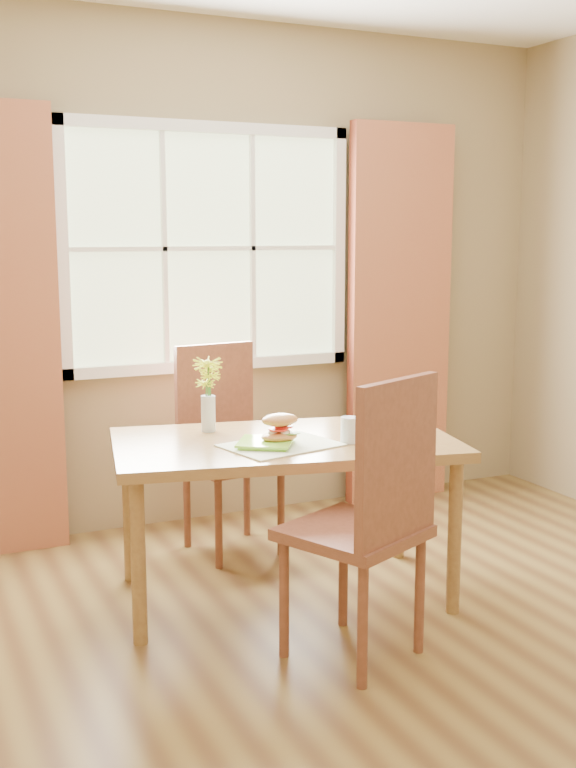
# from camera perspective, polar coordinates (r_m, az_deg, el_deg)

# --- Properties ---
(room) EXTENTS (4.24, 3.84, 2.74)m
(room) POSITION_cam_1_polar(r_m,az_deg,el_deg) (3.20, 6.34, 5.31)
(room) COLOR brown
(room) RESTS_ON ground
(window) EXTENTS (1.62, 0.06, 1.32)m
(window) POSITION_cam_1_polar(r_m,az_deg,el_deg) (4.89, -5.08, 8.57)
(window) COLOR beige
(window) RESTS_ON room
(curtain_right) EXTENTS (0.65, 0.08, 2.20)m
(curtain_right) POSITION_cam_1_polar(r_m,az_deg,el_deg) (5.33, 7.09, 4.31)
(curtain_right) COLOR maroon
(curtain_right) RESTS_ON room
(dining_table) EXTENTS (1.59, 1.09, 0.71)m
(dining_table) POSITION_cam_1_polar(r_m,az_deg,el_deg) (3.88, -0.23, -4.58)
(dining_table) COLOR olive
(dining_table) RESTS_ON room
(chair_near) EXTENTS (0.60, 0.60, 1.08)m
(chair_near) POSITION_cam_1_polar(r_m,az_deg,el_deg) (3.31, 5.49, -7.91)
(chair_near) COLOR brown
(chair_near) RESTS_ON room
(chair_far) EXTENTS (0.48, 0.48, 1.03)m
(chair_far) POSITION_cam_1_polar(r_m,az_deg,el_deg) (4.53, -4.07, -3.43)
(chair_far) COLOR brown
(chair_far) RESTS_ON room
(placemat) EXTENTS (0.51, 0.42, 0.01)m
(placemat) POSITION_cam_1_polar(r_m,az_deg,el_deg) (3.75, -0.46, -3.91)
(placemat) COLOR #E9EDC9
(placemat) RESTS_ON dining_table
(plate) EXTENTS (0.30, 0.30, 0.01)m
(plate) POSITION_cam_1_polar(r_m,az_deg,el_deg) (3.73, -1.43, -3.84)
(plate) COLOR #85DF37
(plate) RESTS_ON placemat
(croissant_sandwich) EXTENTS (0.17, 0.12, 0.12)m
(croissant_sandwich) POSITION_cam_1_polar(r_m,az_deg,el_deg) (3.74, -0.52, -2.80)
(croissant_sandwich) COLOR #D19047
(croissant_sandwich) RESTS_ON plate
(water_glass) EXTENTS (0.07, 0.07, 0.11)m
(water_glass) POSITION_cam_1_polar(r_m,az_deg,el_deg) (3.80, 3.91, -2.96)
(water_glass) COLOR silver
(water_glass) RESTS_ON dining_table
(flower_vase) EXTENTS (0.13, 0.13, 0.33)m
(flower_vase) POSITION_cam_1_polar(r_m,az_deg,el_deg) (4.00, -5.10, -0.10)
(flower_vase) COLOR silver
(flower_vase) RESTS_ON dining_table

